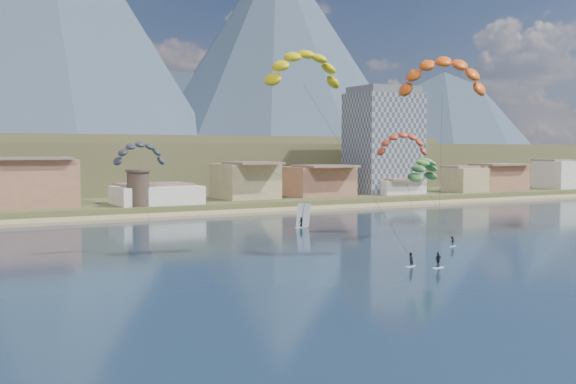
{
  "coord_description": "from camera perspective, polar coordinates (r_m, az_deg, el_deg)",
  "views": [
    {
      "loc": [
        -41.51,
        -44.53,
        15.42
      ],
      "look_at": [
        0.0,
        32.0,
        10.0
      ],
      "focal_mm": 43.62,
      "sensor_mm": 36.0,
      "label": 1
    }
  ],
  "objects": [
    {
      "name": "ground",
      "position": [
        62.8,
        14.32,
        -10.76
      ],
      "size": [
        2400.0,
        2400.0,
        0.0
      ],
      "primitive_type": "plane",
      "color": "black",
      "rests_on": "ground"
    },
    {
      "name": "beach",
      "position": [
        156.88,
        -13.01,
        -2.08
      ],
      "size": [
        2200.0,
        12.0,
        0.9
      ],
      "color": "tan",
      "rests_on": "ground"
    },
    {
      "name": "foothills",
      "position": [
        284.34,
        -15.49,
        2.15
      ],
      "size": [
        940.0,
        210.0,
        18.0
      ],
      "color": "brown",
      "rests_on": "ground"
    },
    {
      "name": "apartment_tower",
      "position": [
        213.95,
        7.8,
        4.17
      ],
      "size": [
        20.0,
        16.0,
        32.0
      ],
      "color": "gray",
      "rests_on": "ground"
    },
    {
      "name": "watchtower",
      "position": [
        165.46,
        -12.11,
        0.35
      ],
      "size": [
        5.82,
        5.82,
        8.6
      ],
      "color": "#47382D",
      "rests_on": "ground"
    },
    {
      "name": "kitesurfer_yellow",
      "position": [
        100.83,
        1.31,
        10.41
      ],
      "size": [
        14.37,
        17.98,
        32.06
      ],
      "color": "silver",
      "rests_on": "ground"
    },
    {
      "name": "kitesurfer_orange",
      "position": [
        103.0,
        12.49,
        9.61
      ],
      "size": [
        14.98,
        14.4,
        29.75
      ],
      "color": "silver",
      "rests_on": "ground"
    },
    {
      "name": "kitesurfer_green",
      "position": [
        120.98,
        10.98,
        2.07
      ],
      "size": [
        9.38,
        13.72,
        15.83
      ],
      "color": "silver",
      "rests_on": "ground"
    },
    {
      "name": "distant_kite_dark",
      "position": [
        103.59,
        -12.02,
        3.4
      ],
      "size": [
        7.82,
        5.6,
        17.96
      ],
      "color": "#262626",
      "rests_on": "ground"
    },
    {
      "name": "distant_kite_orange",
      "position": [
        129.64,
        9.31,
        4.18
      ],
      "size": [
        10.23,
        7.79,
        19.98
      ],
      "color": "#262626",
      "rests_on": "ground"
    },
    {
      "name": "windsurfer",
      "position": [
        136.84,
        1.16,
        -2.29
      ],
      "size": [
        2.64,
        2.87,
        4.64
      ],
      "color": "silver",
      "rests_on": "ground"
    }
  ]
}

